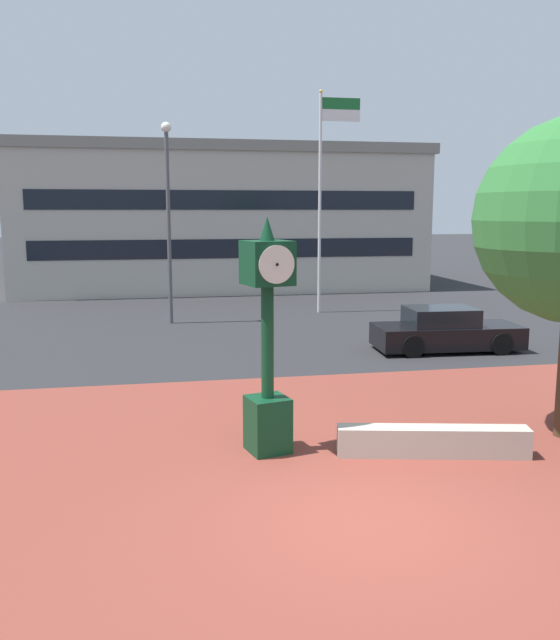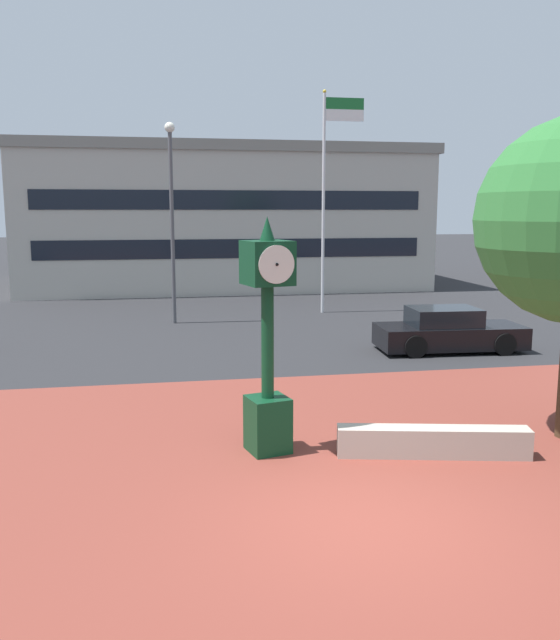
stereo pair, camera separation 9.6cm
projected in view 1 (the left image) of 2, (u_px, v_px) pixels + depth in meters
name	position (u px, v px, depth m)	size (l,w,h in m)	color
ground_plane	(369.00, 521.00, 8.89)	(200.00, 200.00, 0.00)	#262628
plaza_brick_paving	(331.00, 467.00, 10.73)	(44.00, 11.81, 0.01)	brown
planter_wall	(433.00, 441.00, 11.20)	(3.20, 0.40, 0.50)	#ADA393
street_clock	(267.00, 342.00, 11.15)	(0.87, 0.91, 3.99)	#0C381E
car_street_near	(445.00, 331.00, 19.58)	(4.31, 2.01, 1.28)	black
flagpole_primary	(324.00, 184.00, 26.22)	(1.65, 0.14, 8.65)	silver
civic_building	(216.00, 217.00, 37.73)	(20.79, 13.23, 7.33)	#B2ADA3
street_lamp_post	(168.00, 204.00, 23.70)	(0.36, 0.36, 7.12)	#4C4C51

